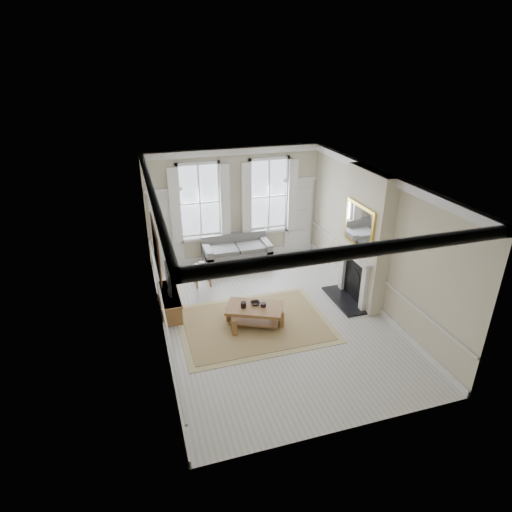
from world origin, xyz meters
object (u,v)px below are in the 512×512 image
object	(u,v)px
sofa	(236,253)
tv_stand	(170,302)
coffee_table	(254,310)
side_table	(202,270)

from	to	relation	value
sofa	tv_stand	world-z (taller)	sofa
sofa	coffee_table	distance (m)	3.27
sofa	side_table	world-z (taller)	sofa
coffee_table	tv_stand	xyz separation A→B (m)	(-1.83, 1.16, -0.15)
side_table	coffee_table	distance (m)	2.41
side_table	tv_stand	distance (m)	1.52
side_table	sofa	bearing A→B (deg)	38.57
sofa	coffee_table	xyz separation A→B (m)	(-0.41, -3.25, 0.03)
sofa	side_table	size ratio (longest dim) A/B	3.39
sofa	side_table	bearing A→B (deg)	-141.43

